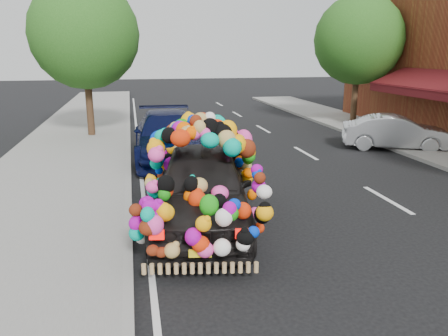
% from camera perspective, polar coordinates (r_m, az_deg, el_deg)
% --- Properties ---
extents(ground, '(100.00, 100.00, 0.00)m').
position_cam_1_polar(ground, '(9.58, 1.89, -5.62)').
color(ground, black).
rests_on(ground, ground).
extents(sidewalk, '(4.00, 60.00, 0.12)m').
position_cam_1_polar(sidewalk, '(9.55, -24.22, -6.66)').
color(sidewalk, gray).
rests_on(sidewalk, ground).
extents(kerb, '(0.15, 60.00, 0.13)m').
position_cam_1_polar(kerb, '(9.31, -12.38, -6.17)').
color(kerb, gray).
rests_on(kerb, ground).
extents(lane_markings, '(6.00, 50.00, 0.01)m').
position_cam_1_polar(lane_markings, '(10.97, 20.52, -3.87)').
color(lane_markings, silver).
rests_on(lane_markings, ground).
extents(tree_near_sidewalk, '(4.20, 4.20, 6.13)m').
position_cam_1_polar(tree_near_sidewalk, '(18.29, -17.82, 16.29)').
color(tree_near_sidewalk, '#332114').
rests_on(tree_near_sidewalk, ground).
extents(tree_far_b, '(4.00, 4.00, 5.90)m').
position_cam_1_polar(tree_far_b, '(21.30, 17.21, 15.68)').
color(tree_far_b, '#332114').
rests_on(tree_far_b, ground).
extents(plush_art_car, '(3.00, 5.10, 2.21)m').
position_cam_1_polar(plush_art_car, '(8.53, -2.93, -0.19)').
color(plush_art_car, black).
rests_on(plush_art_car, ground).
extents(navy_sedan, '(2.26, 5.27, 1.51)m').
position_cam_1_polar(navy_sedan, '(14.11, -7.31, 4.15)').
color(navy_sedan, black).
rests_on(navy_sedan, ground).
extents(silver_hatchback, '(3.87, 2.69, 1.21)m').
position_cam_1_polar(silver_hatchback, '(16.68, 21.54, 4.35)').
color(silver_hatchback, '#AFB1B6').
rests_on(silver_hatchback, ground).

